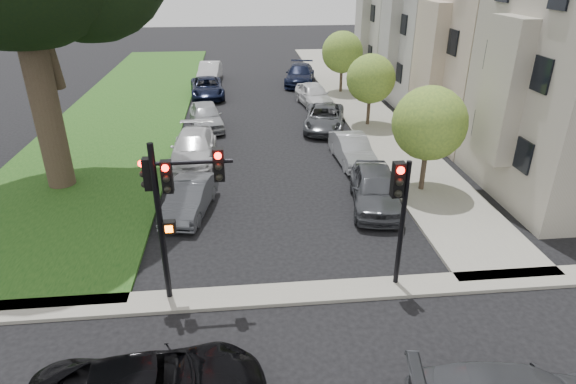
{
  "coord_description": "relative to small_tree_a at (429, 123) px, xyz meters",
  "views": [
    {
      "loc": [
        -1.49,
        -9.58,
        9.01
      ],
      "look_at": [
        0.0,
        5.0,
        2.0
      ],
      "focal_mm": 30.0,
      "sensor_mm": 36.0,
      "label": 1
    }
  ],
  "objects": [
    {
      "name": "ground",
      "position": [
        -6.2,
        -8.69,
        -3.06
      ],
      "size": [
        140.0,
        140.0,
        0.0
      ],
      "primitive_type": "plane",
      "color": "black",
      "rests_on": "ground"
    },
    {
      "name": "grass_strip",
      "position": [
        -15.2,
        15.31,
        -3.0
      ],
      "size": [
        8.0,
        44.0,
        0.12
      ],
      "primitive_type": "cube",
      "color": "#184414",
      "rests_on": "ground"
    },
    {
      "name": "sidewalk_right",
      "position": [
        0.55,
        15.31,
        -3.0
      ],
      "size": [
        3.5,
        44.0,
        0.12
      ],
      "primitive_type": "cube",
      "color": "gray",
      "rests_on": "ground"
    },
    {
      "name": "sidewalk_cross",
      "position": [
        -6.2,
        -6.69,
        -3.0
      ],
      "size": [
        60.0,
        1.0,
        0.12
      ],
      "primitive_type": "cube",
      "color": "gray",
      "rests_on": "ground"
    },
    {
      "name": "house_b",
      "position": [
        6.25,
        6.81,
        3.88
      ],
      "size": [
        7.7,
        7.55,
        15.97
      ],
      "color": "tan",
      "rests_on": "ground"
    },
    {
      "name": "small_tree_a",
      "position": [
        0.0,
        0.0,
        0.0
      ],
      "size": [
        3.06,
        3.06,
        4.59
      ],
      "color": "#3E2E21",
      "rests_on": "ground"
    },
    {
      "name": "small_tree_b",
      "position": [
        0.0,
        9.32,
        -0.2
      ],
      "size": [
        2.86,
        2.86,
        4.3
      ],
      "color": "#3E2E21",
      "rests_on": "ground"
    },
    {
      "name": "small_tree_c",
      "position": [
        0.0,
        17.57,
        -0.03
      ],
      "size": [
        3.04,
        3.04,
        4.55
      ],
      "color": "#3E2E21",
      "rests_on": "ground"
    },
    {
      "name": "traffic_signal_main",
      "position": [
        -9.62,
        -6.45,
        0.31
      ],
      "size": [
        2.38,
        0.61,
        4.89
      ],
      "color": "black",
      "rests_on": "ground"
    },
    {
      "name": "traffic_signal_secondary",
      "position": [
        -3.3,
        -6.49,
        -0.18
      ],
      "size": [
        0.52,
        0.42,
        4.12
      ],
      "color": "black",
      "rests_on": "ground"
    },
    {
      "name": "car_parked_0",
      "position": [
        -2.41,
        -1.2,
        -2.26
      ],
      "size": [
        2.6,
        4.9,
        1.59
      ],
      "primitive_type": "imported",
      "rotation": [
        0.0,
        0.0,
        -0.16
      ],
      "color": "#3F4247",
      "rests_on": "ground"
    },
    {
      "name": "car_parked_1",
      "position": [
        -2.29,
        3.56,
        -2.37
      ],
      "size": [
        1.68,
        4.22,
        1.37
      ],
      "primitive_type": "imported",
      "rotation": [
        0.0,
        0.0,
        0.06
      ],
      "color": "#999BA0",
      "rests_on": "ground"
    },
    {
      "name": "car_parked_2",
      "position": [
        -2.73,
        9.01,
        -2.37
      ],
      "size": [
        3.24,
        5.29,
        1.37
      ],
      "primitive_type": "imported",
      "rotation": [
        0.0,
        0.0,
        -0.21
      ],
      "color": "#3F4247",
      "rests_on": "ground"
    },
    {
      "name": "car_parked_3",
      "position": [
        -2.58,
        14.21,
        -2.29
      ],
      "size": [
        2.44,
        4.73,
        1.54
      ],
      "primitive_type": "imported",
      "rotation": [
        0.0,
        0.0,
        0.14
      ],
      "color": "silver",
      "rests_on": "ground"
    },
    {
      "name": "car_parked_4",
      "position": [
        -2.74,
        20.72,
        -2.27
      ],
      "size": [
        3.19,
        5.72,
        1.57
      ],
      "primitive_type": "imported",
      "rotation": [
        0.0,
        0.0,
        -0.19
      ],
      "color": "black",
      "rests_on": "ground"
    },
    {
      "name": "car_parked_5",
      "position": [
        -9.82,
        -1.03,
        -2.4
      ],
      "size": [
        2.12,
        4.16,
        1.31
      ],
      "primitive_type": "imported",
      "rotation": [
        0.0,
        0.0,
        -0.19
      ],
      "color": "#3F4247",
      "rests_on": "ground"
    },
    {
      "name": "car_parked_6",
      "position": [
        -10.07,
        4.43,
        -2.32
      ],
      "size": [
        2.18,
        5.14,
        1.48
      ],
      "primitive_type": "imported",
      "rotation": [
        0.0,
        0.0,
        -0.02
      ],
      "color": "silver",
      "rests_on": "ground"
    },
    {
      "name": "car_parked_7",
      "position": [
        -9.72,
        9.91,
        -2.3
      ],
      "size": [
        2.47,
        4.65,
        1.51
      ],
      "primitive_type": "imported",
      "rotation": [
        0.0,
        0.0,
        0.16
      ],
      "color": "#999BA0",
      "rests_on": "ground"
    },
    {
      "name": "car_parked_8",
      "position": [
        -10.03,
        17.34,
        -2.36
      ],
      "size": [
        2.78,
        5.23,
        1.4
      ],
      "primitive_type": "imported",
      "rotation": [
        0.0,
        0.0,
        0.09
      ],
      "color": "black",
      "rests_on": "ground"
    },
    {
      "name": "car_parked_9",
      "position": [
        -10.06,
        22.59,
        -2.28
      ],
      "size": [
        1.96,
        4.8,
        1.55
      ],
      "primitive_type": "imported",
      "rotation": [
        0.0,
        0.0,
        -0.07
      ],
      "color": "silver",
      "rests_on": "ground"
    }
  ]
}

